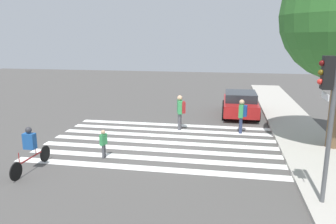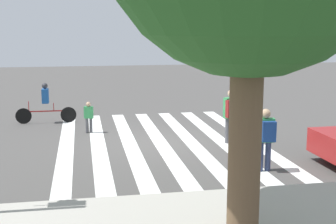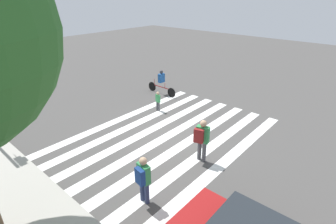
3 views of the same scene
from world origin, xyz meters
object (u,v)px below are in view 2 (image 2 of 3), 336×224
Objects in this scene: pedestrian_adult_blue_shirt at (89,115)px; cyclist_far_lane at (45,101)px; pedestrian_child_with_backpack at (231,112)px; pedestrian_adult_tall_backpack at (266,135)px.

cyclist_far_lane is (1.60, -2.03, 0.23)m from pedestrian_adult_blue_shirt.
pedestrian_child_with_backpack is at bearing -10.25° from pedestrian_adult_blue_shirt.
cyclist_far_lane is at bearing 138.80° from pedestrian_adult_tall_backpack.
cyclist_far_lane reaches higher than pedestrian_adult_blue_shirt.
pedestrian_child_with_backpack is 5.04m from pedestrian_adult_blue_shirt.
pedestrian_child_with_backpack is at bearing 145.27° from cyclist_far_lane.
pedestrian_child_with_backpack is 1.06× the size of pedestrian_adult_tall_backpack.
pedestrian_child_with_backpack is 1.57× the size of pedestrian_adult_blue_shirt.
pedestrian_child_with_backpack reaches higher than cyclist_far_lane.
pedestrian_adult_tall_backpack is at bearing -33.09° from pedestrian_adult_blue_shirt.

